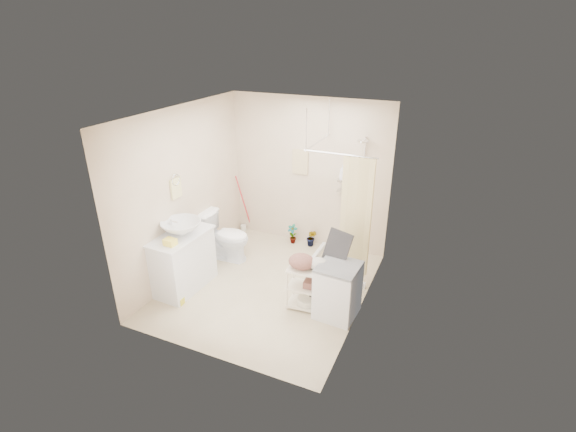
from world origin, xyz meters
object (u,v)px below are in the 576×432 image
object	(u,v)px
vanity	(183,261)
laundry_rack	(308,284)
toilet	(226,236)
washing_machine	(338,290)

from	to	relation	value
vanity	laundry_rack	bearing A→B (deg)	10.74
toilet	washing_machine	distance (m)	2.29
washing_machine	laundry_rack	bearing A→B (deg)	-173.46
vanity	laundry_rack	distance (m)	1.90
toilet	washing_machine	size ratio (longest dim) A/B	1.08
toilet	laundry_rack	bearing A→B (deg)	-115.80
toilet	washing_machine	bearing A→B (deg)	-111.27
vanity	laundry_rack	xyz separation A→B (m)	(1.88, 0.27, -0.06)
washing_machine	toilet	bearing A→B (deg)	165.68
vanity	washing_machine	world-z (taller)	vanity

